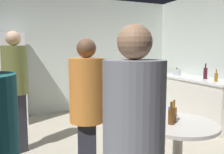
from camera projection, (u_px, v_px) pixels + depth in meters
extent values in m
cube|color=beige|center=(68.00, 55.00, 5.48)|extent=(5.32, 0.06, 2.70)
cube|color=white|center=(7.00, 79.00, 4.64)|extent=(0.70, 0.65, 1.80)
cube|color=#262628|center=(19.00, 76.00, 4.40)|extent=(0.03, 0.03, 0.60)
cube|color=beige|center=(194.00, 100.00, 4.89)|extent=(0.60, 1.99, 0.86)
cube|color=silver|center=(195.00, 79.00, 4.84)|extent=(0.64, 2.03, 0.04)
cylinder|color=#B2B2B7|center=(177.00, 72.00, 5.29)|extent=(0.17, 0.17, 0.14)
sphere|color=black|center=(177.00, 68.00, 5.28)|extent=(0.04, 0.04, 0.04)
cone|color=#B2B2B7|center=(181.00, 71.00, 5.33)|extent=(0.09, 0.04, 0.06)
cylinder|color=#3F141E|center=(205.00, 73.00, 4.63)|extent=(0.08, 0.08, 0.22)
cylinder|color=#3F141E|center=(206.00, 66.00, 4.61)|extent=(0.03, 0.03, 0.09)
cylinder|color=#8C5919|center=(216.00, 77.00, 4.26)|extent=(0.06, 0.06, 0.15)
cylinder|color=#8C5919|center=(216.00, 71.00, 4.25)|extent=(0.02, 0.02, 0.08)
cylinder|color=beige|center=(178.00, 124.00, 2.38)|extent=(0.80, 0.80, 0.03)
cylinder|color=#8C5919|center=(174.00, 115.00, 2.41)|extent=(0.06, 0.06, 0.15)
cylinder|color=#8C5919|center=(174.00, 104.00, 2.39)|extent=(0.02, 0.02, 0.08)
cylinder|color=#593314|center=(171.00, 117.00, 2.32)|extent=(0.06, 0.06, 0.15)
cylinder|color=#593314|center=(171.00, 106.00, 2.31)|extent=(0.02, 0.02, 0.08)
cylinder|color=blue|center=(172.00, 112.00, 2.58)|extent=(0.08, 0.08, 0.11)
cylinder|color=orange|center=(87.00, 90.00, 2.25)|extent=(0.43, 0.43, 0.62)
sphere|color=brown|center=(86.00, 48.00, 2.20)|extent=(0.19, 0.19, 0.19)
cube|color=#2D2D38|center=(17.00, 123.00, 3.34)|extent=(0.27, 0.24, 0.86)
cylinder|color=olive|center=(15.00, 70.00, 3.25)|extent=(0.44, 0.44, 0.68)
sphere|color=#D8AD8C|center=(13.00, 38.00, 3.20)|extent=(0.20, 0.20, 0.20)
cylinder|color=gray|center=(134.00, 118.00, 1.27)|extent=(0.47, 0.47, 0.63)
sphere|color=tan|center=(135.00, 42.00, 1.22)|extent=(0.19, 0.19, 0.19)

